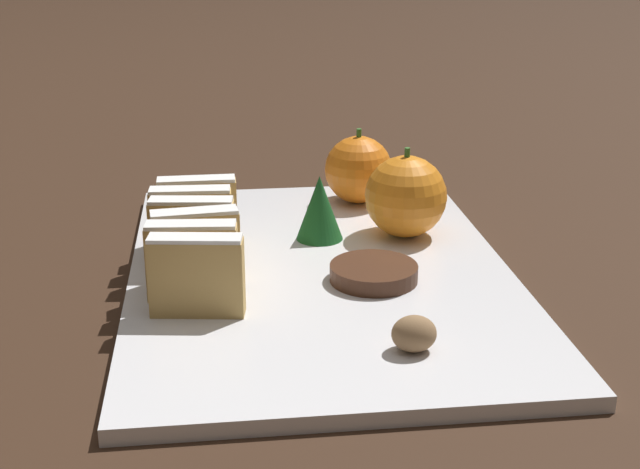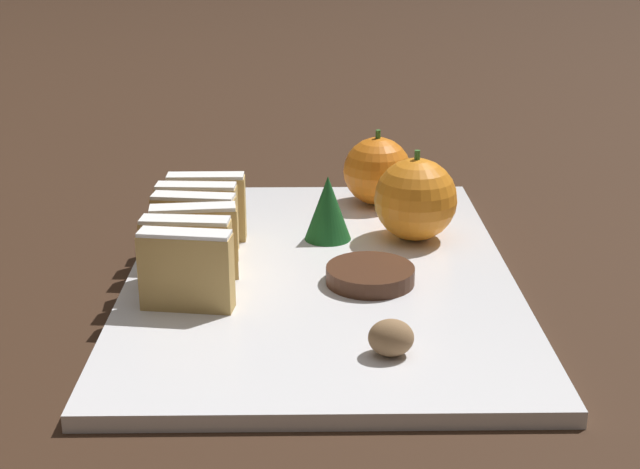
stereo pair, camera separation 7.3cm
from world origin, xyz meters
name	(u,v)px [view 1 (the left image)]	position (x,y,z in m)	size (l,w,h in m)	color
ground_plane	(320,281)	(0.00, 0.00, 0.00)	(6.00, 6.00, 0.00)	#382316
serving_platter	(320,275)	(0.00, 0.00, 0.01)	(0.32, 0.46, 0.01)	white
stollen_slice_front	(197,276)	(-0.10, -0.08, 0.04)	(0.07, 0.03, 0.06)	tan
stollen_slice_second	(192,261)	(-0.10, -0.05, 0.04)	(0.07, 0.02, 0.06)	tan
stollen_slice_third	(196,247)	(-0.10, -0.02, 0.04)	(0.07, 0.03, 0.06)	tan
stollen_slice_fourth	(192,234)	(-0.10, 0.01, 0.04)	(0.07, 0.03, 0.06)	tan
stollen_slice_fifth	(191,222)	(-0.11, 0.04, 0.04)	(0.07, 0.02, 0.06)	tan
stollen_slice_sixth	(198,211)	(-0.10, 0.07, 0.04)	(0.07, 0.02, 0.06)	tan
orange_near	(358,170)	(0.06, 0.17, 0.05)	(0.07, 0.07, 0.08)	orange
orange_far	(406,196)	(0.09, 0.07, 0.05)	(0.07, 0.07, 0.08)	orange
walnut	(414,334)	(0.05, -0.15, 0.02)	(0.03, 0.03, 0.03)	#8E6B47
chocolate_cookie	(374,273)	(0.04, -0.03, 0.02)	(0.07, 0.07, 0.01)	#472819
evergreen_sprig	(320,208)	(0.01, 0.07, 0.04)	(0.04, 0.04, 0.06)	#195623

